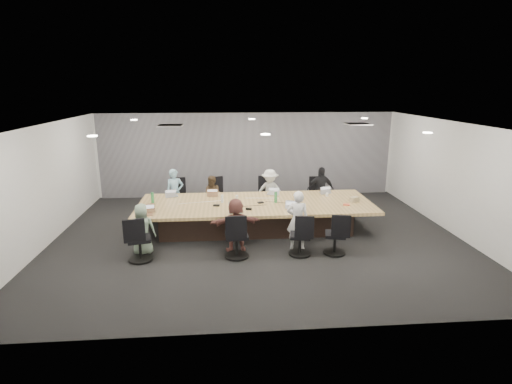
{
  "coord_description": "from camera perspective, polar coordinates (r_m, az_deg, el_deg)",
  "views": [
    {
      "loc": [
        -0.81,
        -9.35,
        3.66
      ],
      "look_at": [
        0.0,
        0.4,
        1.05
      ],
      "focal_mm": 28.0,
      "sensor_mm": 36.0,
      "label": 1
    }
  ],
  "objects": [
    {
      "name": "person_1",
      "position": [
        11.63,
        -6.14,
        -0.51
      ],
      "size": [
        0.65,
        0.55,
        1.16
      ],
      "primitive_type": "imported",
      "rotation": [
        0.0,
        0.0,
        6.07
      ],
      "color": "#493826",
      "rests_on": "ground"
    },
    {
      "name": "bottle_green_left",
      "position": [
        10.6,
        -14.57,
        -0.79
      ],
      "size": [
        0.1,
        0.1,
        0.27
      ],
      "primitive_type": "cylinder",
      "rotation": [
        0.0,
        0.0,
        -0.4
      ],
      "color": "#2C8140",
      "rests_on": "conference_table"
    },
    {
      "name": "canvas_bag",
      "position": [
        10.69,
        13.87,
        -1.02
      ],
      "size": [
        0.27,
        0.24,
        0.12
      ],
      "primitive_type": "cube",
      "rotation": [
        0.0,
        0.0,
        0.5
      ],
      "color": "tan",
      "rests_on": "conference_table"
    },
    {
      "name": "person_5",
      "position": [
        9.03,
        -2.88,
        -4.73
      ],
      "size": [
        1.2,
        0.52,
        1.25
      ],
      "primitive_type": "imported",
      "rotation": [
        0.0,
        0.0,
        3.27
      ],
      "color": "brown",
      "rests_on": "ground"
    },
    {
      "name": "person_3",
      "position": [
        11.94,
        9.18,
        0.3
      ],
      "size": [
        0.81,
        0.35,
        1.37
      ],
      "primitive_type": "imported",
      "rotation": [
        0.0,
        0.0,
        6.26
      ],
      "color": "black",
      "rests_on": "ground"
    },
    {
      "name": "chair_3",
      "position": [
        12.35,
        8.74,
        -0.71
      ],
      "size": [
        0.54,
        0.54,
        0.74
      ],
      "primitive_type": null,
      "rotation": [
        0.0,
        0.0,
        3.06
      ],
      "color": "black",
      "rests_on": "ground"
    },
    {
      "name": "chair_4",
      "position": [
        8.97,
        -16.28,
        -6.95
      ],
      "size": [
        0.66,
        0.66,
        0.82
      ],
      "primitive_type": null,
      "rotation": [
        0.0,
        0.0,
        0.21
      ],
      "color": "black",
      "rests_on": "ground"
    },
    {
      "name": "floor",
      "position": [
        10.08,
        0.19,
        -6.36
      ],
      "size": [
        10.0,
        8.0,
        0.0
      ],
      "primitive_type": "cube",
      "color": "black",
      "rests_on": "ground"
    },
    {
      "name": "cup_white_far",
      "position": [
        10.67,
        -2.76,
        -0.7
      ],
      "size": [
        0.08,
        0.08,
        0.09
      ],
      "primitive_type": "cylinder",
      "rotation": [
        0.0,
        0.0,
        -0.05
      ],
      "color": "white",
      "rests_on": "conference_table"
    },
    {
      "name": "mug_brown",
      "position": [
        10.17,
        -14.98,
        -1.97
      ],
      "size": [
        0.11,
        0.11,
        0.11
      ],
      "primitive_type": "cylinder",
      "rotation": [
        0.0,
        0.0,
        -0.38
      ],
      "color": "brown",
      "rests_on": "conference_table"
    },
    {
      "name": "mic_right",
      "position": [
        10.27,
        0.67,
        -1.5
      ],
      "size": [
        0.17,
        0.13,
        0.03
      ],
      "primitive_type": "cube",
      "rotation": [
        0.0,
        0.0,
        0.28
      ],
      "color": "black",
      "rests_on": "conference_table"
    },
    {
      "name": "mic_left",
      "position": [
        10.07,
        -5.68,
        -1.91
      ],
      "size": [
        0.17,
        0.12,
        0.03
      ],
      "primitive_type": "cube",
      "rotation": [
        0.0,
        0.0,
        -0.12
      ],
      "color": "black",
      "rests_on": "conference_table"
    },
    {
      "name": "wall_left",
      "position": [
        10.5,
        -28.13,
        0.7
      ],
      "size": [
        0.0,
        8.0,
        2.8
      ],
      "primitive_type": "cube",
      "rotation": [
        1.57,
        0.0,
        1.57
      ],
      "color": "silver",
      "rests_on": "ground"
    },
    {
      "name": "laptop_3",
      "position": [
        11.4,
        9.84,
        -0.08
      ],
      "size": [
        0.33,
        0.26,
        0.02
      ],
      "primitive_type": "cube",
      "rotation": [
        0.0,
        0.0,
        3.35
      ],
      "color": "#B2B2B7",
      "rests_on": "conference_table"
    },
    {
      "name": "laptop_0",
      "position": [
        11.14,
        -11.83,
        -0.55
      ],
      "size": [
        0.33,
        0.25,
        0.02
      ],
      "primitive_type": "cube",
      "rotation": [
        0.0,
        0.0,
        3.33
      ],
      "color": "#B2B2B7",
      "rests_on": "conference_table"
    },
    {
      "name": "laptop_6",
      "position": [
        9.66,
        5.37,
        -2.69
      ],
      "size": [
        0.33,
        0.26,
        0.02
      ],
      "primitive_type": "cube",
      "rotation": [
        0.0,
        0.0,
        -0.2
      ],
      "color": "#B2B2B7",
      "rests_on": "conference_table"
    },
    {
      "name": "chair_1",
      "position": [
        12.01,
        -6.08,
        -0.84
      ],
      "size": [
        0.71,
        0.71,
        0.83
      ],
      "primitive_type": null,
      "rotation": [
        0.0,
        0.0,
        3.48
      ],
      "color": "black",
      "rests_on": "ground"
    },
    {
      "name": "person_4",
      "position": [
        9.23,
        -15.94,
        -5.14
      ],
      "size": [
        0.58,
        0.39,
        1.17
      ],
      "primitive_type": "imported",
      "rotation": [
        0.0,
        0.0,
        3.18
      ],
      "color": "gray",
      "rests_on": "ground"
    },
    {
      "name": "bottle_clear",
      "position": [
        10.33,
        -4.86,
        -0.96
      ],
      "size": [
        0.07,
        0.07,
        0.2
      ],
      "primitive_type": "cylinder",
      "rotation": [
        0.0,
        0.0,
        -0.27
      ],
      "color": "silver",
      "rests_on": "conference_table"
    },
    {
      "name": "wall_front",
      "position": [
        5.87,
        3.57,
        -7.76
      ],
      "size": [
        10.0,
        0.0,
        2.8
      ],
      "primitive_type": "cube",
      "rotation": [
        -1.57,
        0.0,
        0.0
      ],
      "color": "silver",
      "rests_on": "ground"
    },
    {
      "name": "laptop_4",
      "position": [
        9.69,
        -15.41,
        -3.12
      ],
      "size": [
        0.34,
        0.26,
        0.02
      ],
      "primitive_type": "cube",
      "rotation": [
        0.0,
        0.0,
        0.19
      ],
      "color": "#8C6647",
      "rests_on": "conference_table"
    },
    {
      "name": "conference_table",
      "position": [
        10.41,
        -0.05,
        -3.31
      ],
      "size": [
        6.0,
        2.2,
        0.74
      ],
      "color": "#30211A",
      "rests_on": "ground"
    },
    {
      "name": "laptop_1",
      "position": [
        11.05,
        -6.22,
        -0.43
      ],
      "size": [
        0.3,
        0.21,
        0.02
      ],
      "primitive_type": "cube",
      "rotation": [
        0.0,
        0.0,
        3.11
      ],
      "color": "#8C6647",
      "rests_on": "conference_table"
    },
    {
      "name": "chair_7",
      "position": [
        9.12,
        11.23,
        -6.44
      ],
      "size": [
        0.62,
        0.62,
        0.76
      ],
      "primitive_type": null,
      "rotation": [
        0.0,
        0.0,
        -0.24
      ],
      "color": "black",
      "rests_on": "ground"
    },
    {
      "name": "wall_right",
      "position": [
        11.24,
        26.52,
        1.74
      ],
      "size": [
        0.0,
        8.0,
        2.8
      ],
      "primitive_type": "cube",
      "rotation": [
        1.57,
        0.0,
        -1.57
      ],
      "color": "silver",
      "rests_on": "ground"
    },
    {
      "name": "chair_5",
      "position": [
        8.78,
        -2.78,
        -6.75
      ],
      "size": [
        0.6,
        0.6,
        0.84
      ],
      "primitive_type": null,
      "rotation": [
        0.0,
        0.0,
        0.07
      ],
      "color": "black",
      "rests_on": "ground"
    },
    {
      "name": "chair_2",
      "position": [
        12.08,
        1.79,
        -0.71
      ],
      "size": [
        0.7,
        0.7,
        0.81
      ],
      "primitive_type": null,
      "rotation": [
        0.0,
        0.0,
        2.81
      ],
      "color": "black",
      "rests_on": "ground"
    },
    {
      "name": "snack_packet",
      "position": [
        10.33,
        12.8,
        -1.77
      ],
      "size": [
        0.19,
        0.15,
        0.04
      ],
      "primitive_type": "cube",
      "rotation": [
        0.0,
        0.0,
        -0.33
      ],
      "color": "#D15331",
      "rests_on": "conference_table"
    },
    {
      "name": "curtain",
      "position": [
        13.49,
        -1.24,
        5.29
      ],
      "size": [
        9.8,
        0.04,
        2.8
      ],
      "primitive_type": "cube",
      "color": "gray",
      "rests_on": "ground"
    },
    {
      "name": "chair_6",
      "position": [
        8.94,
        6.31,
        -6.67
      ],
      "size": [
        0.6,
        0.6,
        0.76
      ],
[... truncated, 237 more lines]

